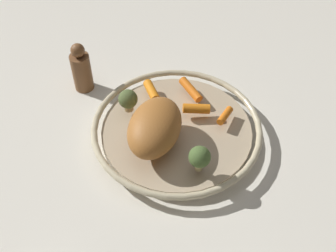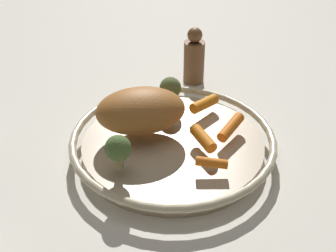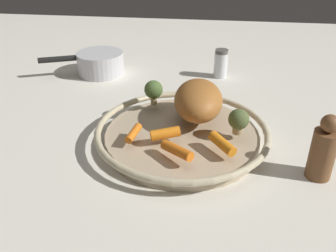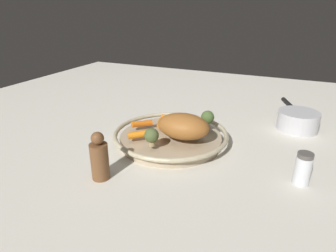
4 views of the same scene
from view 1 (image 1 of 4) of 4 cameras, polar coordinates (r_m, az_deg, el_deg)
name	(u,v)px [view 1 (image 1 of 4)]	position (r m, az deg, el deg)	size (l,w,h in m)	color
ground_plane	(176,137)	(0.88, 1.15, -1.48)	(2.09, 2.09, 0.00)	silver
serving_bowl	(177,130)	(0.87, 1.17, -0.60)	(0.35, 0.35, 0.04)	tan
roast_chicken_piece	(155,127)	(0.80, -1.80, -0.15)	(0.15, 0.10, 0.07)	#A1612A
baby_carrot_left	(225,116)	(0.87, 7.72, 1.41)	(0.01, 0.01, 0.05)	orange
baby_carrot_back	(152,91)	(0.91, -2.25, 4.78)	(0.02, 0.02, 0.06)	orange
baby_carrot_center	(189,89)	(0.92, 2.80, 5.02)	(0.02, 0.02, 0.07)	orange
baby_carrot_right	(196,109)	(0.87, 3.86, 2.36)	(0.02, 0.02, 0.06)	orange
broccoli_floret_mid	(128,100)	(0.87, -5.44, 3.58)	(0.04, 0.04, 0.05)	tan
broccoli_floret_small	(200,157)	(0.76, 4.30, -4.25)	(0.04, 0.04, 0.06)	tan
pepper_mill	(81,69)	(0.97, -11.66, 7.55)	(0.04, 0.04, 0.12)	brown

